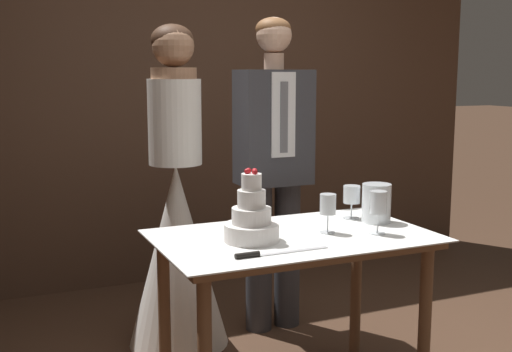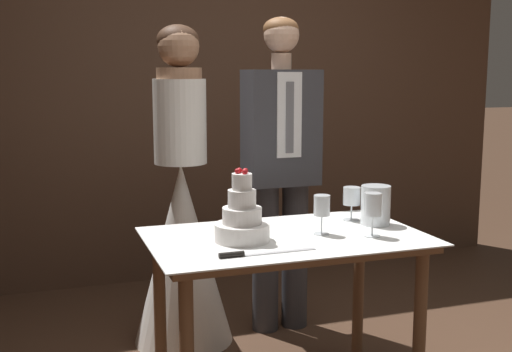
{
  "view_description": "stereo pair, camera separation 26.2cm",
  "coord_description": "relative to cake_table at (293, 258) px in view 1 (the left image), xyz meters",
  "views": [
    {
      "loc": [
        -1.44,
        -2.41,
        1.48
      ],
      "look_at": [
        -0.19,
        0.42,
        0.97
      ],
      "focal_mm": 45.0,
      "sensor_mm": 36.0,
      "label": 1
    },
    {
      "loc": [
        -1.2,
        -2.51,
        1.48
      ],
      "look_at": [
        -0.19,
        0.42,
        0.97
      ],
      "focal_mm": 45.0,
      "sensor_mm": 36.0,
      "label": 2
    }
  ],
  "objects": [
    {
      "name": "wine_glass_near",
      "position": [
        0.16,
        -0.03,
        0.23
      ],
      "size": [
        0.07,
        0.07,
        0.18
      ],
      "color": "silver",
      "rests_on": "cake_table"
    },
    {
      "name": "bride",
      "position": [
        -0.29,
        0.81,
        -0.03
      ],
      "size": [
        0.54,
        0.54,
        1.72
      ],
      "color": "white",
      "rests_on": "ground_plane"
    },
    {
      "name": "wall_back",
      "position": [
        0.19,
        1.97,
        0.74
      ],
      "size": [
        4.69,
        0.12,
        2.82
      ],
      "primitive_type": "cube",
      "color": "#513828",
      "rests_on": "ground_plane"
    },
    {
      "name": "wine_glass_far",
      "position": [
        0.41,
        0.17,
        0.22
      ],
      "size": [
        0.08,
        0.08,
        0.16
      ],
      "color": "silver",
      "rests_on": "cake_table"
    },
    {
      "name": "wine_glass_middle",
      "position": [
        0.35,
        -0.13,
        0.24
      ],
      "size": [
        0.07,
        0.07,
        0.19
      ],
      "color": "silver",
      "rests_on": "cake_table"
    },
    {
      "name": "groom",
      "position": [
        0.29,
        0.81,
        0.31
      ],
      "size": [
        0.4,
        0.25,
        1.77
      ],
      "color": "#38383D",
      "rests_on": "ground_plane"
    },
    {
      "name": "tiered_cake",
      "position": [
        -0.21,
        -0.02,
        0.2
      ],
      "size": [
        0.23,
        0.23,
        0.31
      ],
      "color": "white",
      "rests_on": "cake_table"
    },
    {
      "name": "hurricane_candle",
      "position": [
        0.47,
        0.06,
        0.19
      ],
      "size": [
        0.14,
        0.14,
        0.18
      ],
      "color": "silver",
      "rests_on": "cake_table"
    },
    {
      "name": "cake_table",
      "position": [
        0.0,
        0.0,
        0.0
      ],
      "size": [
        1.2,
        0.74,
        0.77
      ],
      "color": "brown",
      "rests_on": "ground_plane"
    },
    {
      "name": "cake_knife",
      "position": [
        -0.25,
        -0.24,
        0.11
      ],
      "size": [
        0.4,
        0.03,
        0.02
      ],
      "rotation": [
        0.0,
        0.0,
        0.01
      ],
      "color": "silver",
      "rests_on": "cake_table"
    }
  ]
}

